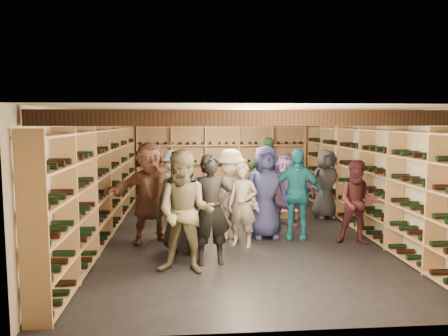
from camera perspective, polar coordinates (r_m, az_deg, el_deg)
name	(u,v)px	position (r m, az deg, el deg)	size (l,w,h in m)	color
ground	(237,234)	(8.70, 1.72, -8.66)	(8.00, 8.00, 0.00)	black
walls	(237,174)	(8.48, 1.75, -0.79)	(5.52, 8.02, 2.40)	tan
ceiling	(238,112)	(8.42, 1.78, 7.35)	(5.50, 8.00, 0.01)	beige
ceiling_joists	(237,119)	(8.41, 1.77, 6.39)	(5.40, 7.12, 0.18)	black
wine_rack_left	(103,182)	(8.60, -15.55, -1.76)	(0.32, 7.50, 2.15)	#9E724D
wine_rack_right	(365,179)	(9.14, 17.98, -1.37)	(0.32, 7.50, 2.15)	#9E724D
wine_rack_back	(222,162)	(12.28, -0.24, 0.78)	(4.70, 0.30, 2.15)	#9E724D
crate_stack_left	(227,196)	(10.99, 0.45, -3.72)	(0.51, 0.34, 0.68)	tan
crate_stack_right	(260,210)	(10.23, 4.69, -5.46)	(0.54, 0.40, 0.34)	tan
crate_loose	(287,214)	(10.25, 8.22, -5.96)	(0.50, 0.33, 0.17)	tan
person_0	(182,201)	(7.41, -5.49, -4.30)	(0.86, 0.56, 1.77)	black
person_1	(211,210)	(6.79, -1.65, -5.46)	(0.63, 0.41, 1.72)	black
person_2	(185,213)	(6.40, -5.06, -5.85)	(0.87, 0.68, 1.79)	brown
person_3	(231,194)	(8.24, 0.89, -3.45)	(1.10, 0.63, 1.70)	#C3B296
person_4	(296,194)	(8.35, 9.41, -3.35)	(1.01, 0.42, 1.72)	#1A7384
person_5	(150,193)	(8.09, -9.64, -3.18)	(1.71, 0.55, 1.85)	brown
person_6	(266,192)	(8.32, 5.45, -3.15)	(0.86, 0.56, 1.77)	#21264F
person_7	(242,205)	(7.76, 2.42, -4.86)	(0.54, 0.36, 1.49)	gray
person_8	(358,202)	(8.25, 17.08, -4.32)	(0.74, 0.58, 1.53)	#431B20
person_9	(172,186)	(9.77, -6.78, -2.32)	(1.02, 0.59, 1.58)	#B7B1A8
person_10	(266,179)	(9.70, 5.56, -1.50)	(1.10, 0.46, 1.88)	#224B29
person_11	(285,190)	(9.37, 8.03, -2.82)	(1.44, 0.46, 1.55)	slate
person_12	(326,184)	(10.25, 13.12, -2.03)	(0.78, 0.51, 1.59)	#35353A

